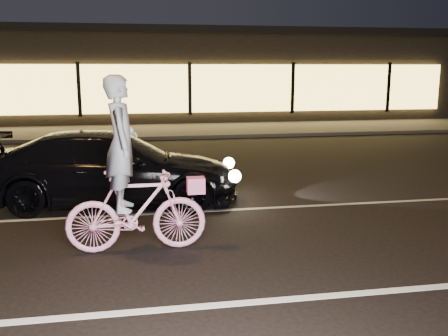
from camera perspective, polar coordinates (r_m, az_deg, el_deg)
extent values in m
plane|color=black|center=(7.11, 9.56, -8.89)|extent=(90.00, 90.00, 0.00)
cube|color=silver|center=(5.83, 14.64, -13.74)|extent=(60.00, 0.12, 0.01)
cube|color=gray|center=(8.92, 5.26, -4.55)|extent=(60.00, 0.10, 0.01)
cube|color=#383533|center=(19.55, -3.29, 4.32)|extent=(30.00, 4.00, 0.12)
cube|color=black|center=(25.38, -4.99, 10.29)|extent=(25.00, 8.00, 4.00)
cube|color=black|center=(25.43, -5.08, 14.91)|extent=(25.40, 8.40, 0.30)
cube|color=#E6BA50|center=(21.31, -3.96, 9.04)|extent=(23.00, 0.15, 2.00)
cube|color=black|center=(21.22, -16.24, 8.61)|extent=(0.15, 0.08, 2.20)
cube|color=black|center=(21.23, -3.93, 9.03)|extent=(0.15, 0.08, 2.20)
cube|color=black|center=(22.18, 7.85, 9.05)|extent=(0.15, 0.08, 2.20)
cube|color=black|center=(23.94, 18.27, 8.75)|extent=(0.15, 0.08, 2.20)
imported|color=#FF428B|center=(6.81, -9.98, -4.83)|extent=(1.88, 0.53, 1.13)
imported|color=white|center=(6.62, -11.65, 2.74)|extent=(0.42, 0.65, 1.77)
cube|color=#D84876|center=(6.77, -3.24, -1.98)|extent=(0.24, 0.19, 0.21)
imported|color=black|center=(9.27, -12.67, 0.00)|extent=(4.72, 2.30, 1.32)
sphere|color=#FFF2BF|center=(9.81, 0.55, 0.56)|extent=(0.22, 0.22, 0.22)
sphere|color=#FFF2BF|center=(8.63, 1.24, -0.94)|extent=(0.22, 0.22, 0.22)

